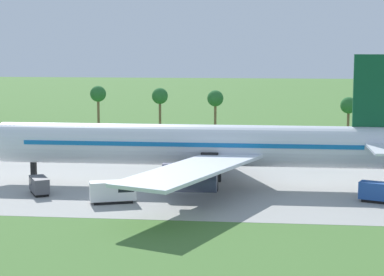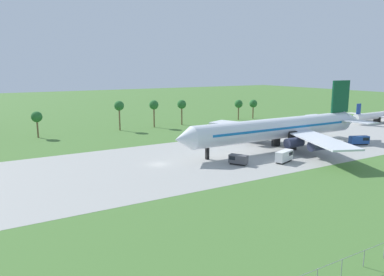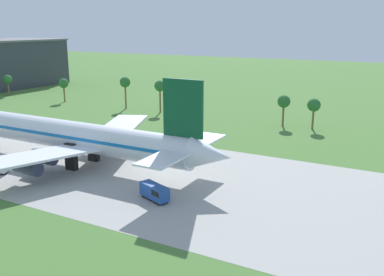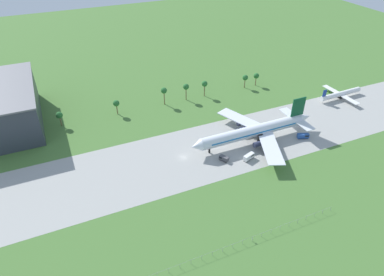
# 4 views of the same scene
# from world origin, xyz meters

# --- Properties ---
(jet_airliner) EXTENTS (68.69, 55.13, 19.05)m
(jet_airliner) POSITION_xyz_m (38.25, -1.90, 5.93)
(jet_airliner) COLOR silver
(jet_airliner) RESTS_ON ground_plane
(baggage_tug) EXTENTS (6.17, 3.98, 2.64)m
(baggage_tug) POSITION_xyz_m (62.48, -10.23, 1.42)
(baggage_tug) COLOR black
(baggage_tug) RESTS_ON ground_plane
(fuel_truck) EXTENTS (6.23, 3.81, 2.88)m
(fuel_truck) POSITION_xyz_m (27.69, -13.99, 1.54)
(fuel_truck) COLOR black
(fuel_truck) RESTS_ON ground_plane
(catering_van) EXTENTS (3.91, 4.83, 2.39)m
(catering_van) POSITION_xyz_m (16.33, -9.97, 1.29)
(catering_van) COLOR black
(catering_van) RESTS_ON ground_plane
(palm_tree_row) EXTENTS (126.81, 3.60, 10.96)m
(palm_tree_row) POSITION_xyz_m (19.75, 52.24, 7.52)
(palm_tree_row) COLOR brown
(palm_tree_row) RESTS_ON ground_plane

